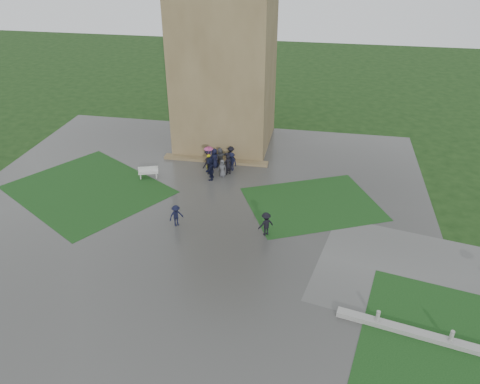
% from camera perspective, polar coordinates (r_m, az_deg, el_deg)
% --- Properties ---
extents(ground, '(120.00, 120.00, 0.00)m').
position_cam_1_polar(ground, '(31.31, -7.40, -4.65)').
color(ground, black).
extents(plaza, '(34.00, 34.00, 0.02)m').
position_cam_1_polar(plaza, '(32.89, -6.38, -2.72)').
color(plaza, '#343432').
rests_on(plaza, ground).
extents(lawn_inset_left, '(14.10, 13.46, 0.01)m').
position_cam_1_polar(lawn_inset_left, '(37.55, -18.07, 0.29)').
color(lawn_inset_left, '#123412').
rests_on(lawn_inset_left, plaza).
extents(lawn_inset_right, '(11.12, 10.15, 0.01)m').
position_cam_1_polar(lawn_inset_right, '(34.27, 8.82, -1.43)').
color(lawn_inset_right, '#123412').
rests_on(lawn_inset_right, plaza).
extents(tower, '(8.00, 8.00, 18.00)m').
position_cam_1_polar(tower, '(41.30, -1.87, 17.73)').
color(tower, brown).
rests_on(tower, ground).
extents(tower_plinth, '(9.00, 0.80, 0.22)m').
position_cam_1_polar(tower_plinth, '(40.09, -2.99, 3.90)').
color(tower_plinth, brown).
rests_on(tower_plinth, plaza).
extents(bench, '(1.63, 0.96, 0.91)m').
position_cam_1_polar(bench, '(37.94, -11.11, 2.37)').
color(bench, '#ACABA7').
rests_on(bench, plaza).
extents(visitor_cluster, '(2.90, 4.35, 2.44)m').
position_cam_1_polar(visitor_cluster, '(37.92, -2.81, 3.76)').
color(visitor_cluster, black).
rests_on(visitor_cluster, plaza).
extents(pedestrian_mid, '(1.08, 1.03, 1.53)m').
position_cam_1_polar(pedestrian_mid, '(31.40, -7.79, -2.86)').
color(pedestrian_mid, black).
rests_on(pedestrian_mid, plaza).
extents(pedestrian_near, '(1.18, 1.07, 1.64)m').
position_cam_1_polar(pedestrian_near, '(30.21, 3.18, -3.90)').
color(pedestrian_near, black).
rests_on(pedestrian_near, plaza).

